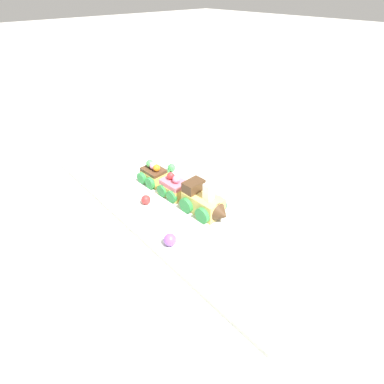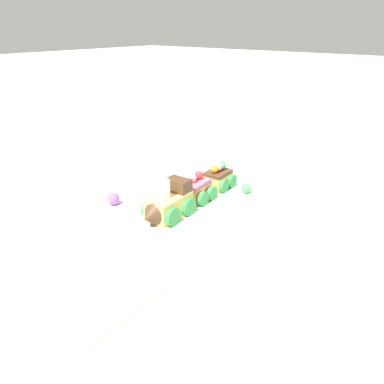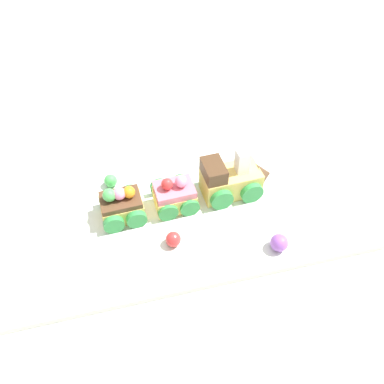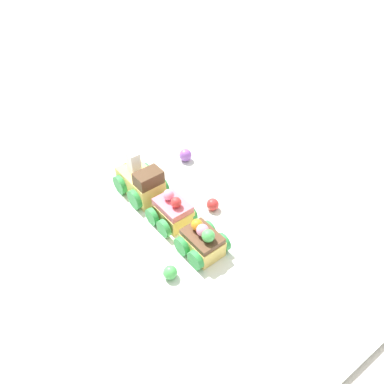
{
  "view_description": "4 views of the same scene",
  "coord_description": "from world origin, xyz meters",
  "px_view_note": "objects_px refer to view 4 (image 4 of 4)",
  "views": [
    {
      "loc": [
        0.49,
        -0.41,
        0.49
      ],
      "look_at": [
        0.04,
        0.0,
        0.06
      ],
      "focal_mm": 28.0,
      "sensor_mm": 36.0,
      "label": 1
    },
    {
      "loc": [
        0.59,
        0.49,
        0.39
      ],
      "look_at": [
        0.0,
        0.02,
        0.04
      ],
      "focal_mm": 35.0,
      "sensor_mm": 36.0,
      "label": 2
    },
    {
      "loc": [
        -0.1,
        -0.42,
        0.51
      ],
      "look_at": [
        0.0,
        0.0,
        0.04
      ],
      "focal_mm": 35.0,
      "sensor_mm": 36.0,
      "label": 3
    },
    {
      "loc": [
        -0.44,
        0.26,
        0.53
      ],
      "look_at": [
        -0.04,
        -0.04,
        0.07
      ],
      "focal_mm": 35.0,
      "sensor_mm": 36.0,
      "label": 4
    }
  ],
  "objects_px": {
    "cake_train_locomotive": "(139,180)",
    "cake_car_strawberry": "(171,212)",
    "gumball_red": "(213,204)",
    "gumball_green": "(170,272)",
    "cake_car_chocolate": "(202,242)",
    "gumball_purple": "(185,155)"
  },
  "relations": [
    {
      "from": "cake_car_strawberry",
      "to": "gumball_green",
      "type": "distance_m",
      "value": 0.12
    },
    {
      "from": "cake_car_chocolate",
      "to": "gumball_red",
      "type": "distance_m",
      "value": 0.11
    },
    {
      "from": "gumball_green",
      "to": "gumball_purple",
      "type": "relative_size",
      "value": 0.83
    },
    {
      "from": "gumball_purple",
      "to": "gumball_green",
      "type": "bearing_deg",
      "value": 140.39
    },
    {
      "from": "gumball_green",
      "to": "gumball_purple",
      "type": "height_order",
      "value": "gumball_purple"
    },
    {
      "from": "cake_car_strawberry",
      "to": "gumball_purple",
      "type": "xyz_separation_m",
      "value": [
        0.14,
        -0.13,
        -0.01
      ]
    },
    {
      "from": "gumball_purple",
      "to": "cake_train_locomotive",
      "type": "bearing_deg",
      "value": 102.66
    },
    {
      "from": "cake_car_chocolate",
      "to": "gumball_green",
      "type": "xyz_separation_m",
      "value": [
        -0.01,
        0.07,
        -0.01
      ]
    },
    {
      "from": "cake_car_chocolate",
      "to": "gumball_red",
      "type": "bearing_deg",
      "value": -50.82
    },
    {
      "from": "cake_train_locomotive",
      "to": "gumball_green",
      "type": "distance_m",
      "value": 0.22
    },
    {
      "from": "cake_car_strawberry",
      "to": "cake_car_chocolate",
      "type": "xyz_separation_m",
      "value": [
        -0.09,
        -0.0,
        0.0
      ]
    },
    {
      "from": "gumball_red",
      "to": "gumball_green",
      "type": "height_order",
      "value": "same"
    },
    {
      "from": "cake_car_strawberry",
      "to": "cake_car_chocolate",
      "type": "relative_size",
      "value": 1.0
    },
    {
      "from": "cake_car_strawberry",
      "to": "gumball_green",
      "type": "xyz_separation_m",
      "value": [
        -0.1,
        0.07,
        -0.01
      ]
    },
    {
      "from": "cake_train_locomotive",
      "to": "gumball_red",
      "type": "distance_m",
      "value": 0.16
    },
    {
      "from": "cake_train_locomotive",
      "to": "cake_car_chocolate",
      "type": "relative_size",
      "value": 1.73
    },
    {
      "from": "gumball_purple",
      "to": "cake_car_chocolate",
      "type": "bearing_deg",
      "value": 151.29
    },
    {
      "from": "cake_train_locomotive",
      "to": "cake_car_strawberry",
      "type": "bearing_deg",
      "value": -179.8
    },
    {
      "from": "gumball_red",
      "to": "gumball_purple",
      "type": "relative_size",
      "value": 0.86
    },
    {
      "from": "cake_car_chocolate",
      "to": "cake_car_strawberry",
      "type": "bearing_deg",
      "value": -0.12
    },
    {
      "from": "gumball_green",
      "to": "gumball_purple",
      "type": "bearing_deg",
      "value": -39.61
    },
    {
      "from": "gumball_green",
      "to": "gumball_purple",
      "type": "xyz_separation_m",
      "value": [
        0.24,
        -0.2,
        0.0
      ]
    }
  ]
}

